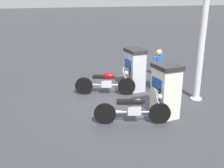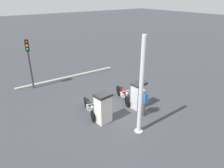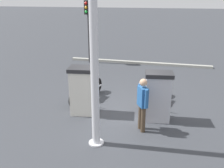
% 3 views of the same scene
% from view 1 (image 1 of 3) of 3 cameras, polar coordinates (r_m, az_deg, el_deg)
% --- Properties ---
extents(ground_plane, '(120.00, 120.00, 0.00)m').
position_cam_1_polar(ground_plane, '(9.15, 4.34, -3.94)').
color(ground_plane, '#383A3F').
extents(fuel_pump_near, '(0.66, 0.87, 1.56)m').
position_cam_1_polar(fuel_pump_near, '(10.14, 4.77, 3.04)').
color(fuel_pump_near, silver).
rests_on(fuel_pump_near, ground).
extents(fuel_pump_far, '(0.72, 0.85, 1.58)m').
position_cam_1_polar(fuel_pump_far, '(8.05, 11.11, -1.34)').
color(fuel_pump_far, silver).
rests_on(fuel_pump_far, ground).
extents(motorcycle_near_pump, '(2.06, 0.90, 0.95)m').
position_cam_1_polar(motorcycle_near_pump, '(9.71, -1.25, 0.35)').
color(motorcycle_near_pump, black).
rests_on(motorcycle_near_pump, ground).
extents(motorcycle_far_pump, '(2.07, 0.84, 0.94)m').
position_cam_1_polar(motorcycle_far_pump, '(7.58, 4.53, -5.09)').
color(motorcycle_far_pump, black).
rests_on(motorcycle_far_pump, ground).
extents(attendant_person, '(0.55, 0.34, 1.57)m').
position_cam_1_polar(attendant_person, '(10.05, 9.65, 3.32)').
color(attendant_person, '#473828').
rests_on(attendant_person, ground).
extents(canopy_support_pole, '(0.40, 0.40, 4.59)m').
position_cam_1_polar(canopy_support_pole, '(9.33, 18.40, 9.77)').
color(canopy_support_pole, silver).
rests_on(canopy_support_pole, ground).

